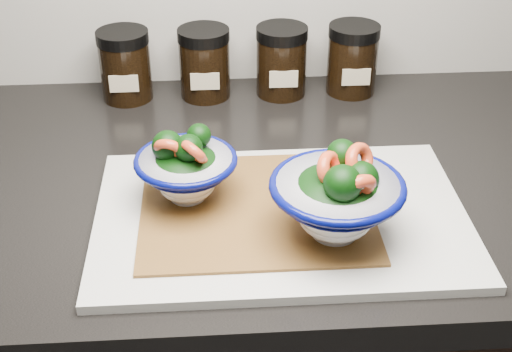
{
  "coord_description": "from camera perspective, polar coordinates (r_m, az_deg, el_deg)",
  "views": [
    {
      "loc": [
        0.02,
        0.64,
        1.42
      ],
      "look_at": [
        0.07,
        1.35,
        0.96
      ],
      "focal_mm": 50.0,
      "sensor_mm": 36.0,
      "label": 1
    }
  ],
  "objects": [
    {
      "name": "bowl_left",
      "position": [
        0.87,
        -5.63,
        0.56
      ],
      "size": [
        0.13,
        0.13,
        0.1
      ],
      "rotation": [
        0.0,
        0.0,
        0.19
      ],
      "color": "white",
      "rests_on": "bamboo_mat"
    },
    {
      "name": "bowl_right",
      "position": [
        0.8,
        6.57,
        -1.77
      ],
      "size": [
        0.15,
        0.15,
        0.11
      ],
      "rotation": [
        0.0,
        0.0,
        -0.26
      ],
      "color": "white",
      "rests_on": "bamboo_mat"
    },
    {
      "name": "bamboo_mat",
      "position": [
        0.87,
        -0.0,
        -2.55
      ],
      "size": [
        0.28,
        0.24,
        0.0
      ],
      "primitive_type": "cube",
      "color": "brown",
      "rests_on": "cutting_board"
    },
    {
      "name": "spice_jar_d",
      "position": [
        1.17,
        7.72,
        9.27
      ],
      "size": [
        0.08,
        0.08,
        0.11
      ],
      "color": "black",
      "rests_on": "countertop"
    },
    {
      "name": "countertop",
      "position": [
        0.97,
        -4.62,
        -0.85
      ],
      "size": [
        3.5,
        0.6,
        0.04
      ],
      "primitive_type": "cube",
      "color": "black",
      "rests_on": "cabinet"
    },
    {
      "name": "spice_jar_b",
      "position": [
        1.15,
        -4.14,
        9.01
      ],
      "size": [
        0.08,
        0.08,
        0.11
      ],
      "color": "black",
      "rests_on": "countertop"
    },
    {
      "name": "cutting_board",
      "position": [
        0.87,
        2.01,
        -3.29
      ],
      "size": [
        0.45,
        0.3,
        0.01
      ],
      "primitive_type": "cube",
      "color": "beige",
      "rests_on": "countertop"
    },
    {
      "name": "spice_jar_c",
      "position": [
        1.15,
        2.05,
        9.19
      ],
      "size": [
        0.08,
        0.08,
        0.11
      ],
      "color": "black",
      "rests_on": "countertop"
    },
    {
      "name": "spice_jar_a",
      "position": [
        1.16,
        -10.43,
        8.72
      ],
      "size": [
        0.08,
        0.08,
        0.11
      ],
      "color": "black",
      "rests_on": "countertop"
    }
  ]
}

